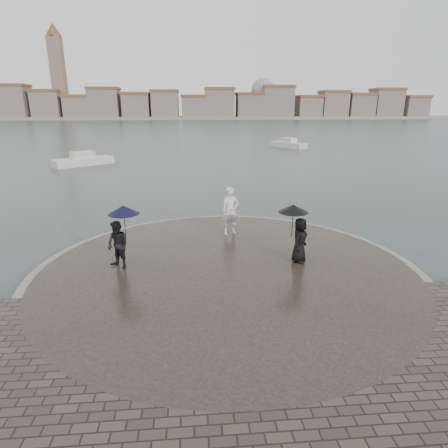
{
  "coord_description": "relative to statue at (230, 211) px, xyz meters",
  "views": [
    {
      "loc": [
        -1.03,
        -7.52,
        5.34
      ],
      "look_at": [
        0.0,
        4.8,
        1.45
      ],
      "focal_mm": 30.0,
      "sensor_mm": 36.0,
      "label": 1
    }
  ],
  "objects": [
    {
      "name": "quay_tip",
      "position": [
        -0.44,
        -3.43,
        -1.15
      ],
      "size": [
        11.9,
        11.9,
        0.36
      ],
      "primitive_type": "cylinder",
      "color": "#2D261E",
      "rests_on": "ground"
    },
    {
      "name": "statue",
      "position": [
        0.0,
        0.0,
        0.0
      ],
      "size": [
        0.79,
        0.61,
        1.93
      ],
      "primitive_type": "imported",
      "rotation": [
        0.0,
        0.0,
        0.22
      ],
      "color": "white",
      "rests_on": "quay_tip"
    },
    {
      "name": "visitor_right",
      "position": [
        1.92,
        -3.02,
        0.14
      ],
      "size": [
        1.16,
        1.04,
        1.95
      ],
      "color": "black",
      "rests_on": "quay_tip"
    },
    {
      "name": "boats",
      "position": [
        -0.1,
        29.27,
        -0.95
      ],
      "size": [
        28.13,
        19.45,
        1.5
      ],
      "color": "beige",
      "rests_on": "ground"
    },
    {
      "name": "ground",
      "position": [
        -0.44,
        -6.93,
        -1.33
      ],
      "size": [
        400.0,
        400.0,
        0.0
      ],
      "primitive_type": "plane",
      "color": "#2B3835",
      "rests_on": "ground"
    },
    {
      "name": "visitor_left",
      "position": [
        -3.83,
        -3.03,
        0.14
      ],
      "size": [
        1.23,
        1.06,
        2.04
      ],
      "color": "black",
      "rests_on": "quay_tip"
    },
    {
      "name": "kerb_ring",
      "position": [
        -0.44,
        -3.43,
        -1.17
      ],
      "size": [
        12.5,
        12.5,
        0.32
      ],
      "primitive_type": "cylinder",
      "color": "gray",
      "rests_on": "ground"
    },
    {
      "name": "far_skyline",
      "position": [
        -6.73,
        153.78,
        4.28
      ],
      "size": [
        260.0,
        20.0,
        37.0
      ],
      "color": "gray",
      "rests_on": "ground"
    }
  ]
}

